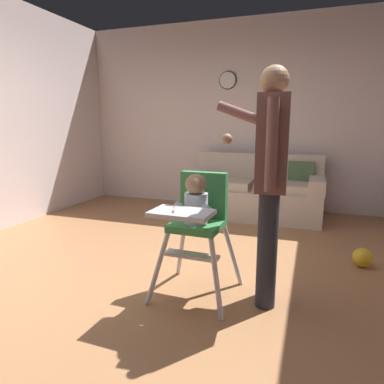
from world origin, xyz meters
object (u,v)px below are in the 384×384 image
(toy_ball, at_px, (363,258))
(wall_clock, at_px, (228,80))
(couch, at_px, (255,192))
(high_chair, at_px, (197,212))
(adult_standing, at_px, (270,175))

(toy_ball, xyz_separation_m, wall_clock, (-1.76, 1.97, 1.83))
(couch, relative_size, toy_ball, 10.37)
(high_chair, height_order, wall_clock, wall_clock)
(toy_ball, bearing_deg, high_chair, -142.18)
(high_chair, height_order, adult_standing, adult_standing)
(wall_clock, bearing_deg, toy_ball, -48.12)
(high_chair, bearing_deg, wall_clock, -168.38)
(wall_clock, bearing_deg, adult_standing, -70.86)
(high_chair, relative_size, wall_clock, 3.53)
(adult_standing, bearing_deg, high_chair, -0.40)
(adult_standing, bearing_deg, toy_ball, -135.42)
(adult_standing, xyz_separation_m, toy_ball, (0.76, 0.93, -0.85))
(toy_ball, bearing_deg, wall_clock, 131.88)
(high_chair, distance_m, wall_clock, 3.25)
(high_chair, height_order, toy_ball, high_chair)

